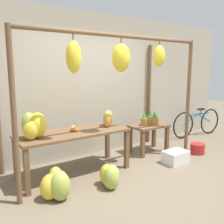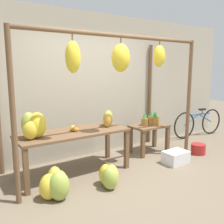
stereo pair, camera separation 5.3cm
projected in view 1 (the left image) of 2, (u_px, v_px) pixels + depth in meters
The scene contains 14 objects.
ground_plane at pixel (134, 182), 3.88m from camera, with size 20.00×20.00×0.00m, color #756651.
shop_wall_back at pixel (85, 86), 4.90m from camera, with size 8.00×0.08×2.80m.
stall_awning at pixel (113, 74), 4.03m from camera, with size 3.34×1.28×2.25m.
display_table_main at pixel (74, 137), 4.08m from camera, with size 1.82×0.71×0.72m.
display_table_side at pixel (149, 131), 5.19m from camera, with size 0.78×0.49×0.58m.
banana_pile_on_table at pixel (34, 126), 3.65m from camera, with size 0.43×0.39×0.39m.
orange_pile at pixel (74, 129), 4.08m from camera, with size 0.11×0.17×0.09m.
pineapple_cluster at pixel (152, 119), 5.13m from camera, with size 0.36×0.27×0.32m.
banana_pile_ground_left at pixel (56, 185), 3.36m from camera, with size 0.50×0.52×0.40m.
banana_pile_ground_right at pixel (110, 176), 3.68m from camera, with size 0.38×0.46×0.34m.
fruit_crate_white at pixel (175, 157), 4.63m from camera, with size 0.45×0.32×0.23m.
blue_bucket at pixel (197, 149), 5.15m from camera, with size 0.29×0.29×0.21m.
parked_bicycle at pixel (197, 123), 6.44m from camera, with size 1.65×0.17×0.72m.
papaya_pile at pixel (108, 119), 4.45m from camera, with size 0.30×0.30×0.27m.
Camera 1 is at (-2.34, -2.80, 1.74)m, focal length 40.00 mm.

